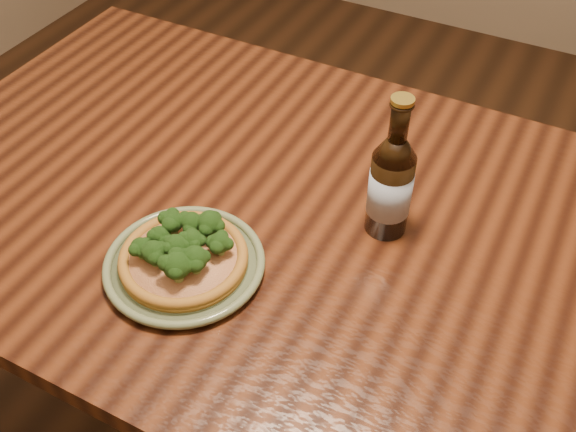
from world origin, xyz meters
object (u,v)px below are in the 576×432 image
at_px(table, 323,259).
at_px(plate, 184,264).
at_px(pizza, 183,254).
at_px(beer_bottle, 391,184).

distance_m(table, plate, 0.27).
bearing_deg(table, pizza, -127.79).
xyz_separation_m(plate, beer_bottle, (0.24, 0.23, 0.08)).
bearing_deg(beer_bottle, table, -175.43).
relative_size(table, plate, 6.33).
bearing_deg(table, beer_bottle, 21.07).
bearing_deg(plate, beer_bottle, 43.44).
bearing_deg(pizza, table, 52.21).
relative_size(plate, beer_bottle, 0.99).
distance_m(table, pizza, 0.28).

